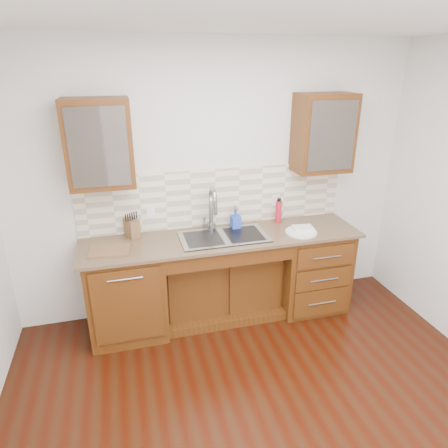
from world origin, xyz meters
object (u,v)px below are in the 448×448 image
object	(u,v)px
soap_bottle	(236,219)
cutting_board	(110,251)
plate	(301,232)
water_bottle	(278,212)
knife_block	(132,228)

from	to	relation	value
soap_bottle	cutting_board	bearing A→B (deg)	-175.00
cutting_board	plate	bearing A→B (deg)	-1.85
water_bottle	cutting_board	distance (m)	1.73
knife_block	cutting_board	world-z (taller)	knife_block
knife_block	plate	bearing A→B (deg)	-36.00
water_bottle	knife_block	xyz separation A→B (m)	(-1.49, 0.02, -0.03)
cutting_board	soap_bottle	bearing A→B (deg)	10.10
water_bottle	cutting_board	xyz separation A→B (m)	(-1.71, -0.26, -0.11)
plate	cutting_board	distance (m)	1.82
soap_bottle	plate	world-z (taller)	soap_bottle
soap_bottle	plate	bearing A→B (deg)	-30.32
cutting_board	knife_block	bearing A→B (deg)	52.35
soap_bottle	plate	xyz separation A→B (m)	(0.59, -0.28, -0.09)
water_bottle	soap_bottle	bearing A→B (deg)	-175.32
knife_block	cutting_board	size ratio (longest dim) A/B	0.50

